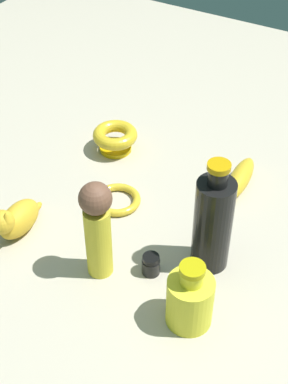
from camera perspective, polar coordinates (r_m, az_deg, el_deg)
name	(u,v)px	position (r m, az deg, el deg)	size (l,w,h in m)	color
ground	(144,218)	(1.19, 0.00, -2.59)	(2.00, 2.00, 0.00)	#BCB29E
cat_figurine	(16,219)	(1.16, -12.78, -2.67)	(0.06, 0.14, 0.09)	gold
bottle_tall	(213,222)	(1.04, 6.94, -3.03)	(0.07, 0.07, 0.24)	black
bowl	(115,137)	(1.35, -2.92, 5.54)	(0.11, 0.11, 0.06)	gold
person_figure_adult	(98,227)	(1.01, -4.66, -3.51)	(0.06, 0.06, 0.21)	yellow
bottle_short	(190,299)	(0.98, 4.64, -10.67)	(0.08, 0.08, 0.14)	yellow
bangle	(118,200)	(1.22, -2.68, -0.77)	(0.10, 0.10, 0.02)	gold
nail_polish_jar	(151,264)	(1.07, 0.70, -7.28)	(0.03, 0.03, 0.04)	black
banana	(240,178)	(1.27, 9.61, 1.37)	(0.15, 0.04, 0.04)	gold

